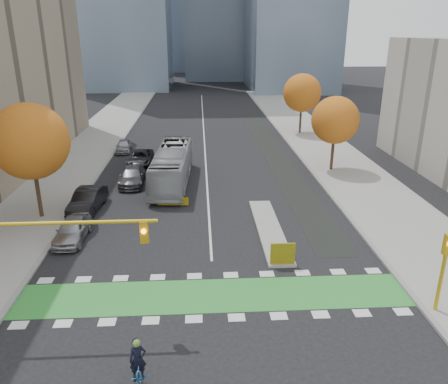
{
  "coord_description": "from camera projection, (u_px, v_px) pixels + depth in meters",
  "views": [
    {
      "loc": [
        -0.56,
        -17.48,
        12.63
      ],
      "look_at": [
        0.92,
        8.5,
        3.0
      ],
      "focal_mm": 35.0,
      "sensor_mm": 36.0,
      "label": 1
    }
  ],
  "objects": [
    {
      "name": "ground",
      "position": [
        215.0,
        313.0,
        20.78
      ],
      "size": [
        300.0,
        300.0,
        0.0
      ],
      "primitive_type": "plane",
      "color": "black",
      "rests_on": "ground"
    },
    {
      "name": "curb_east",
      "position": [
        316.0,
        177.0,
        40.01
      ],
      "size": [
        0.3,
        120.0,
        0.16
      ],
      "primitive_type": "cube",
      "color": "gray",
      "rests_on": "ground"
    },
    {
      "name": "centre_line",
      "position": [
        204.0,
        131.0,
        58.23
      ],
      "size": [
        0.15,
        70.0,
        0.01
      ],
      "primitive_type": "cube",
      "color": "silver",
      "rests_on": "ground"
    },
    {
      "name": "tree_east_far",
      "position": [
        302.0,
        93.0,
        55.2
      ],
      "size": [
        4.8,
        4.8,
        7.65
      ],
      "color": "#332114",
      "rests_on": "ground"
    },
    {
      "name": "tree_west",
      "position": [
        30.0,
        141.0,
        29.42
      ],
      "size": [
        5.2,
        5.2,
        8.22
      ],
      "color": "#332114",
      "rests_on": "ground"
    },
    {
      "name": "cyclist",
      "position": [
        139.0,
        373.0,
        16.15
      ],
      "size": [
        1.17,
        2.04,
        2.22
      ],
      "rotation": [
        0.0,
        0.0,
        0.28
      ],
      "color": "#22619B",
      "rests_on": "ground"
    },
    {
      "name": "parked_car_a",
      "position": [
        72.0,
        230.0,
        27.78
      ],
      "size": [
        1.84,
        4.3,
        1.45
      ],
      "primitive_type": "imported",
      "rotation": [
        0.0,
        0.0,
        -0.03
      ],
      "color": "#9C9DA1",
      "rests_on": "ground"
    },
    {
      "name": "traffic_signal_west",
      "position": [
        28.0,
        247.0,
        18.48
      ],
      "size": [
        8.53,
        0.56,
        5.2
      ],
      "color": "#BF9914",
      "rests_on": "ground"
    },
    {
      "name": "curb_west",
      "position": [
        95.0,
        181.0,
        38.94
      ],
      "size": [
        0.3,
        120.0,
        0.16
      ],
      "primitive_type": "cube",
      "color": "gray",
      "rests_on": "ground"
    },
    {
      "name": "parked_car_c",
      "position": [
        132.0,
        176.0,
        38.07
      ],
      "size": [
        2.11,
        5.02,
        1.45
      ],
      "primitive_type": "imported",
      "rotation": [
        0.0,
        0.0,
        0.02
      ],
      "color": "#49494E",
      "rests_on": "ground"
    },
    {
      "name": "sidewalk_west",
      "position": [
        55.0,
        181.0,
        38.76
      ],
      "size": [
        7.0,
        120.0,
        0.15
      ],
      "primitive_type": "cube",
      "color": "gray",
      "rests_on": "ground"
    },
    {
      "name": "parked_car_b",
      "position": [
        88.0,
        200.0,
        32.42
      ],
      "size": [
        2.17,
        5.07,
        1.63
      ],
      "primitive_type": "imported",
      "rotation": [
        0.0,
        0.0,
        -0.09
      ],
      "color": "black",
      "rests_on": "ground"
    },
    {
      "name": "bike_lane_paint",
      "position": [
        271.0,
        150.0,
        49.26
      ],
      "size": [
        2.5,
        50.0,
        0.01
      ],
      "primitive_type": "cube",
      "color": "black",
      "rests_on": "ground"
    },
    {
      "name": "bus",
      "position": [
        172.0,
        166.0,
        37.88
      ],
      "size": [
        3.32,
        11.55,
        3.18
      ],
      "primitive_type": "imported",
      "rotation": [
        0.0,
        0.0,
        -0.06
      ],
      "color": "#9B9FA3",
      "rests_on": "ground"
    },
    {
      "name": "median_island",
      "position": [
        269.0,
        229.0,
        29.39
      ],
      "size": [
        1.6,
        10.0,
        0.16
      ],
      "primitive_type": "cube",
      "color": "gray",
      "rests_on": "ground"
    },
    {
      "name": "tree_east_near",
      "position": [
        335.0,
        120.0,
        40.33
      ],
      "size": [
        4.4,
        4.4,
        7.08
      ],
      "color": "#332114",
      "rests_on": "ground"
    },
    {
      "name": "bike_crossing",
      "position": [
        214.0,
        295.0,
        22.18
      ],
      "size": [
        20.0,
        3.0,
        0.01
      ],
      "primitive_type": "cube",
      "color": "#2E8E33",
      "rests_on": "ground"
    },
    {
      "name": "parked_car_e",
      "position": [
        124.0,
        146.0,
        48.27
      ],
      "size": [
        1.84,
        4.0,
        1.33
      ],
      "primitive_type": "imported",
      "rotation": [
        0.0,
        0.0,
        0.07
      ],
      "color": "#A4A3A8",
      "rests_on": "ground"
    },
    {
      "name": "sidewalk_east",
      "position": [
        353.0,
        176.0,
        40.2
      ],
      "size": [
        7.0,
        120.0,
        0.15
      ],
      "primitive_type": "cube",
      "color": "gray",
      "rests_on": "ground"
    },
    {
      "name": "parked_car_d",
      "position": [
        141.0,
        158.0,
        43.71
      ],
      "size": [
        2.32,
        4.98,
        1.38
      ],
      "primitive_type": "imported",
      "rotation": [
        0.0,
        0.0,
        0.01
      ],
      "color": "black",
      "rests_on": "ground"
    },
    {
      "name": "traffic_signal_east",
      "position": [
        444.0,
        262.0,
        19.91
      ],
      "size": [
        0.35,
        0.43,
        4.1
      ],
      "color": "#BF9914",
      "rests_on": "ground"
    },
    {
      "name": "hazard_board",
      "position": [
        283.0,
        254.0,
        24.65
      ],
      "size": [
        1.4,
        0.12,
        1.3
      ],
      "primitive_type": "cube",
      "color": "yellow",
      "rests_on": "median_island"
    }
  ]
}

